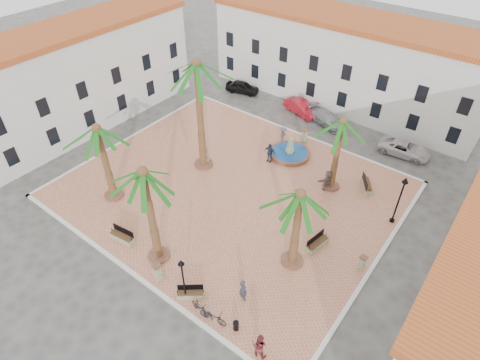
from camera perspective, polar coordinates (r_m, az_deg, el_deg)
The scene contains 36 objects.
ground at distance 34.34m, azimuth -1.33°, elevation -1.41°, with size 120.00×120.00×0.00m, color #56544F.
plaza at distance 34.29m, azimuth -1.33°, elevation -1.31°, with size 26.00×22.00×0.15m, color tan.
kerb_n at distance 41.69m, azimuth 8.17°, elevation 6.61°, with size 26.30×0.30×0.16m, color silver.
kerb_s at distance 29.24m, azimuth -15.18°, elevation -12.57°, with size 26.30×0.30×0.16m, color silver.
kerb_e at distance 30.33m, azimuth 18.68°, elevation -11.07°, with size 0.30×22.30×0.16m, color silver.
kerb_w at distance 42.07m, azimuth -15.41°, elevation 5.81°, with size 0.30×22.30×0.16m, color silver.
building_north at distance 46.79m, azimuth 14.62°, elevation 16.09°, with size 30.40×7.40×9.50m.
building_west at distance 44.27m, azimuth -21.66°, elevation 13.57°, with size 6.40×24.40×10.00m.
fountain at distance 38.17m, azimuth 7.08°, elevation 3.88°, with size 3.84×3.84×1.98m.
palm_nw at distance 32.36m, azimuth -6.13°, elevation 14.66°, with size 5.43×5.43×10.20m.
palm_sw at distance 31.75m, azimuth -19.44°, elevation 5.75°, with size 5.13×5.13×7.02m.
palm_s at distance 24.83m, azimuth -13.42°, elevation -0.37°, with size 5.05×5.05×8.08m.
palm_e at distance 24.96m, azimuth 8.46°, elevation -3.35°, with size 5.11×5.11×6.72m.
palm_ne at distance 31.93m, azimuth 14.22°, elevation 6.97°, with size 4.63×4.63×6.86m.
bench_s at distance 31.10m, azimuth -16.38°, elevation -7.77°, with size 2.07×0.87×1.06m.
bench_se at distance 27.06m, azimuth -7.04°, elevation -15.75°, with size 1.70×1.52×0.93m.
bench_e at distance 29.96m, azimuth 10.91°, elevation -8.89°, with size 0.95×2.04×1.04m.
bench_ne at distance 35.75m, azimuth 17.54°, elevation -0.73°, with size 1.62×2.01×1.06m.
lamppost_s at distance 25.18m, azimuth -8.19°, elevation -12.95°, with size 0.41×0.41×3.78m.
lamppost_e at distance 31.65m, azimuth 21.98°, elevation -1.68°, with size 0.48×0.48×4.38m.
bollard_se at distance 27.81m, azimuth -11.61°, elevation -12.71°, with size 0.59×0.59×1.43m.
bollard_n at distance 39.82m, azimuth 9.11°, elevation 6.20°, with size 0.63×0.63×1.48m.
bollard_e at distance 29.09m, azimuth 16.99°, elevation -11.17°, with size 0.53×0.53×1.26m.
litter_bin at distance 25.57m, azimuth -0.58°, elevation -20.01°, with size 0.35×0.35×0.69m, color black.
cyclist_a at distance 26.26m, azimuth 0.43°, elevation -15.33°, with size 0.66×0.43×1.80m, color #303249.
bicycle_a at distance 25.76m, azimuth -3.86°, elevation -18.78°, with size 0.66×1.89×0.99m, color black.
cyclist_b at distance 24.31m, azimuth 2.77°, elevation -22.44°, with size 0.91×0.71×1.88m, color maroon.
bicycle_b at distance 26.20m, azimuth -5.70°, elevation -17.57°, with size 0.43×1.53×0.92m, color black.
pedestrian_fountain_a at distance 36.58m, azimuth -4.93°, elevation 3.55°, with size 0.91×0.59×1.86m, color #95715D.
pedestrian_fountain_b at distance 36.81m, azimuth 4.22°, elevation 3.92°, with size 1.13×0.47×1.93m, color #313F5C.
pedestrian_north at distance 39.54m, azimuth 6.15°, elevation 6.38°, with size 1.09×0.63×1.69m, color #4D4D51.
pedestrian_east at distance 34.40m, azimuth 12.32°, elevation -0.04°, with size 1.74×0.55×1.88m, color #75675D.
car_black at distance 48.87m, azimuth 0.35°, elevation 13.08°, with size 1.60×3.98×1.36m, color black.
car_red at distance 45.02m, azimuth 8.65°, elevation 10.16°, with size 1.48×4.24×1.40m, color red.
car_silver at distance 43.61m, azimuth 12.25°, elevation 8.58°, with size 1.86×4.57×1.33m, color #A1A1A9.
car_white at distance 41.06m, azimuth 22.34°, elevation 4.15°, with size 2.20×4.78×1.33m, color beige.
Camera 1 is at (16.34, -20.07, 22.57)m, focal length 30.00 mm.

